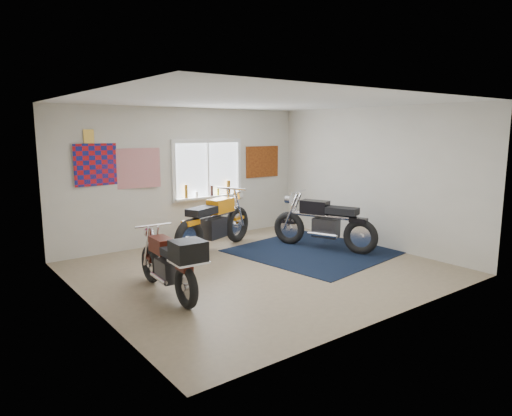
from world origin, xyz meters
TOP-DOWN VIEW (x-y plane):
  - ground at (0.00, 0.00)m, footprint 5.50×5.50m
  - room_shell at (0.00, 0.00)m, footprint 5.50×5.50m
  - navy_rug at (1.46, 0.28)m, footprint 2.84×2.92m
  - window_assembly at (0.50, 2.47)m, footprint 1.66×0.17m
  - oil_bottles at (0.56, 2.40)m, footprint 1.10×0.09m
  - flag_display at (-1.90, 2.48)m, footprint 1.60×0.10m
  - triumph_poster at (1.95, 2.48)m, footprint 0.90×0.03m
  - yellow_triumph at (0.04, 1.50)m, footprint 2.16×1.02m
  - black_chrome_bike at (1.75, 0.31)m, footprint 0.96×2.04m
  - maroon_tourer at (-1.76, -0.26)m, footprint 0.55×1.81m

SIDE VIEW (x-z plane):
  - ground at x=0.00m, z-range 0.00..0.00m
  - navy_rug at x=1.46m, z-range 0.00..0.01m
  - maroon_tourer at x=-1.76m, z-range 0.02..0.94m
  - black_chrome_bike at x=1.75m, z-range -0.07..1.03m
  - yellow_triumph at x=0.04m, z-range -0.07..1.08m
  - oil_bottles at x=0.56m, z-range 0.88..1.18m
  - window_assembly at x=0.50m, z-range 0.74..2.00m
  - triumph_poster at x=1.95m, z-range 1.20..1.90m
  - room_shell at x=0.00m, z-range -1.11..4.39m
  - flag_display at x=-1.90m, z-range 1.56..2.73m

